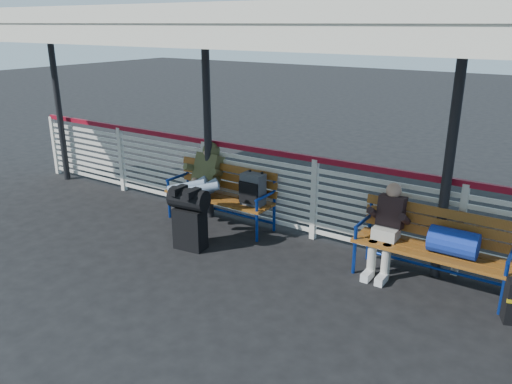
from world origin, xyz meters
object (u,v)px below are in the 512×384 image
Objects in this scene: bench_right at (442,241)px; companion_person at (387,228)px; luggage_stack at (189,216)px; traveler_man at (199,183)px; bench_left at (232,189)px.

bench_right is 0.66m from companion_person.
luggage_stack is 0.76m from traveler_man.
traveler_man is at bearing 111.47° from luggage_stack.
luggage_stack is 0.77× the size of companion_person.
companion_person reaches higher than bench_right.
companion_person is at bearing 3.86° from traveler_man.
bench_right is at bearing -2.42° from bench_left.
bench_left is at bearing 81.75° from luggage_stack.
luggage_stack is at bearing -165.12° from bench_right.
luggage_stack is at bearing -161.71° from companion_person.
companion_person is at bearing 10.85° from luggage_stack.
bench_right is (3.16, 0.84, 0.10)m from luggage_stack.
luggage_stack is 0.58× the size of traveler_man.
traveler_man is at bearing -176.14° from companion_person.
bench_right is at bearing 3.36° from traveler_man.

